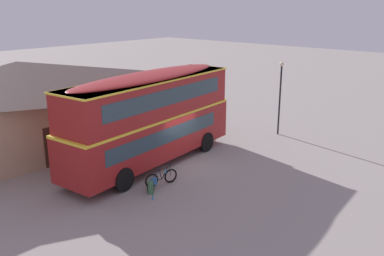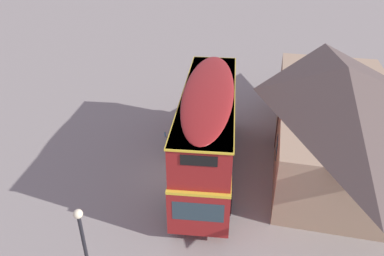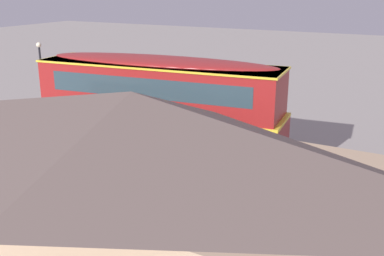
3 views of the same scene
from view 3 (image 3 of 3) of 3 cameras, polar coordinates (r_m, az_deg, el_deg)
ground_plane at (r=21.45m, az=-4.68°, el=-3.30°), size 120.00×120.00×0.00m
double_decker_bus at (r=19.27m, az=-4.12°, el=2.56°), size 10.80×3.54×4.79m
touring_bicycle at (r=21.16m, az=3.15°, el=-2.49°), size 1.66×0.58×1.02m
backpack_on_ground at (r=21.09m, az=5.57°, el=-2.83°), size 0.38×0.40×0.58m
water_bottle_blue_sports at (r=21.52m, az=7.15°, el=-2.97°), size 0.07×0.07×0.26m
pub_building at (r=12.19m, az=-7.14°, el=-6.94°), size 14.49×7.02×5.09m
street_lamp at (r=26.47m, az=-18.28°, el=6.34°), size 0.28×0.28×4.63m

